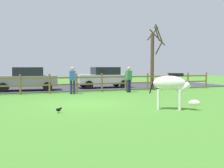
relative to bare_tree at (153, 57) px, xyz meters
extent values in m
plane|color=#47842D|center=(-6.29, -5.29, -2.29)|extent=(60.00, 60.00, 0.00)
cube|color=#38383D|center=(-6.29, 4.01, -2.27)|extent=(28.00, 7.40, 0.05)
cylinder|color=brown|center=(-8.93, -0.29, -1.69)|extent=(0.11, 0.11, 1.21)
cylinder|color=brown|center=(-7.26, -0.29, -1.69)|extent=(0.11, 0.11, 1.21)
cylinder|color=brown|center=(-5.59, -0.29, -1.69)|extent=(0.11, 0.11, 1.21)
cylinder|color=brown|center=(-3.92, -0.29, -1.69)|extent=(0.11, 0.11, 1.21)
cylinder|color=brown|center=(-2.24, -0.29, -1.69)|extent=(0.11, 0.11, 1.21)
cylinder|color=brown|center=(-0.57, -0.29, -1.69)|extent=(0.11, 0.11, 1.21)
cylinder|color=brown|center=(1.10, -0.29, -1.69)|extent=(0.11, 0.11, 1.21)
cylinder|color=brown|center=(2.77, -0.29, -1.69)|extent=(0.11, 0.11, 1.21)
cylinder|color=brown|center=(4.44, -0.29, -1.69)|extent=(0.11, 0.11, 1.21)
cube|color=brown|center=(-6.42, -0.29, -1.75)|extent=(21.73, 0.06, 0.09)
cube|color=brown|center=(-6.42, -0.29, -1.33)|extent=(21.73, 0.06, 0.09)
cylinder|color=#513A23|center=(-0.04, 0.04, -0.29)|extent=(0.25, 0.25, 4.00)
cylinder|color=#513A23|center=(0.23, -0.39, 1.66)|extent=(0.96, 0.64, 1.21)
cylinder|color=#513A23|center=(0.00, -0.57, 1.36)|extent=(1.29, 0.16, 1.08)
cylinder|color=#513A23|center=(0.15, -0.26, 1.66)|extent=(0.71, 0.49, 0.99)
cylinder|color=#513A23|center=(0.47, 0.00, 0.68)|extent=(0.18, 1.07, 0.90)
cylinder|color=#513A23|center=(0.15, 0.37, 1.72)|extent=(0.76, 0.50, 0.97)
ellipsoid|color=white|center=(-3.65, -7.79, -1.26)|extent=(1.31, 1.06, 0.56)
cylinder|color=white|center=(-3.23, -7.89, -1.90)|extent=(0.11, 0.11, 0.78)
cylinder|color=white|center=(-3.38, -8.12, -1.90)|extent=(0.11, 0.11, 0.78)
cylinder|color=white|center=(-3.91, -7.46, -1.90)|extent=(0.11, 0.11, 0.78)
cylinder|color=white|center=(-4.06, -7.70, -1.90)|extent=(0.11, 0.11, 0.78)
cylinder|color=white|center=(-3.20, -8.07, -1.45)|extent=(0.63, 0.51, 0.51)
ellipsoid|color=white|center=(-2.84, -8.29, -2.01)|extent=(0.48, 0.40, 0.24)
cube|color=black|center=(-3.43, -7.93, -0.94)|extent=(0.50, 0.33, 0.12)
cylinder|color=black|center=(-4.22, -7.44, -1.41)|extent=(0.19, 0.14, 0.54)
cylinder|color=black|center=(-7.78, -7.04, -2.26)|extent=(0.01, 0.01, 0.06)
cylinder|color=black|center=(-7.78, -7.08, -2.26)|extent=(0.01, 0.01, 0.06)
ellipsoid|color=black|center=(-7.78, -7.06, -2.17)|extent=(0.18, 0.10, 0.12)
sphere|color=black|center=(-7.69, -7.06, -2.12)|extent=(0.07, 0.07, 0.07)
cube|color=#B7BABF|center=(-2.94, 2.35, -1.59)|extent=(4.02, 1.74, 0.70)
cube|color=black|center=(-2.79, 2.34, -0.96)|extent=(1.92, 1.58, 0.56)
cylinder|color=black|center=(-4.30, 1.51, -1.94)|extent=(0.60, 0.19, 0.60)
cylinder|color=black|center=(-4.28, 3.21, -1.94)|extent=(0.60, 0.19, 0.60)
cylinder|color=black|center=(-1.60, 1.48, -1.94)|extent=(0.60, 0.19, 0.60)
cylinder|color=black|center=(-1.58, 3.18, -1.94)|extent=(0.60, 0.19, 0.60)
cube|color=slate|center=(-8.53, 1.92, -1.59)|extent=(4.10, 1.94, 0.70)
cube|color=black|center=(-8.38, 1.91, -0.96)|extent=(1.99, 1.68, 0.56)
cylinder|color=black|center=(-9.93, 1.15, -1.94)|extent=(0.61, 0.22, 0.60)
cylinder|color=black|center=(-9.83, 2.85, -1.94)|extent=(0.61, 0.22, 0.60)
cylinder|color=black|center=(-7.24, 0.99, -1.94)|extent=(0.61, 0.22, 0.60)
cylinder|color=black|center=(-7.13, 2.69, -1.94)|extent=(0.61, 0.22, 0.60)
cylinder|color=#232847|center=(-6.07, -0.92, -1.88)|extent=(0.14, 0.14, 0.82)
cylinder|color=#232847|center=(-5.89, -0.96, -1.88)|extent=(0.14, 0.14, 0.82)
cube|color=#2D569E|center=(-5.98, -0.94, -1.18)|extent=(0.39, 0.28, 0.58)
sphere|color=tan|center=(-5.98, -0.94, -0.76)|extent=(0.22, 0.22, 0.22)
cylinder|color=#232847|center=(-2.47, -1.17, -1.88)|extent=(0.14, 0.14, 0.82)
cylinder|color=#232847|center=(-2.30, -1.12, -1.88)|extent=(0.14, 0.14, 0.82)
cube|color=#38844C|center=(-2.39, -1.15, -1.18)|extent=(0.40, 0.30, 0.58)
sphere|color=tan|center=(-2.39, -1.15, -0.76)|extent=(0.22, 0.22, 0.22)
camera|label=1|loc=(-9.22, -16.46, -0.62)|focal=42.06mm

